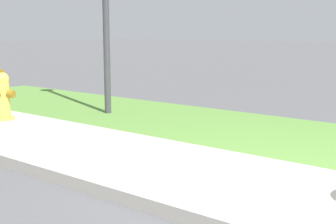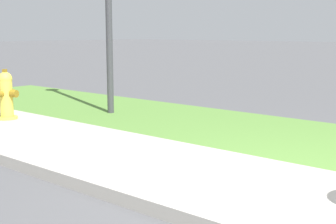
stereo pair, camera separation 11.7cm
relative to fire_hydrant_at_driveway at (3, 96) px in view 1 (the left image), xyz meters
The scene contains 3 objects.
ground_plane 5.10m from the fire_hydrant_at_driveway, ahead, with size 120.00×120.00×0.00m, color #515154.
sidewalk_pavement 5.10m from the fire_hydrant_at_driveway, ahead, with size 18.00×1.88×0.01m, color #ADA89E.
fire_hydrant_at_driveway is the anchor object (origin of this frame).
Camera 1 is at (1.56, -3.68, 1.40)m, focal length 50.00 mm.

